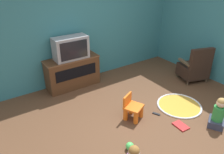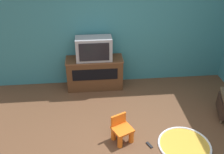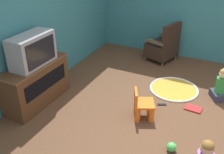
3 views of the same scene
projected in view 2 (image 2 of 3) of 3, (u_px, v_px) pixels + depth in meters
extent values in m
plane|color=brown|center=(137.00, 148.00, 4.42)|extent=(30.00, 30.00, 0.00)
cube|color=teal|center=(111.00, 27.00, 5.70)|extent=(5.56, 0.12, 2.63)
cube|color=#4C2D19|center=(95.00, 73.00, 5.89)|extent=(1.22, 0.45, 0.72)
cube|color=brown|center=(94.00, 59.00, 5.72)|extent=(1.25, 0.45, 0.02)
cube|color=black|center=(95.00, 75.00, 5.66)|extent=(0.98, 0.01, 0.26)
cube|color=#939399|center=(94.00, 49.00, 5.56)|extent=(0.76, 0.35, 0.51)
cube|color=black|center=(94.00, 52.00, 5.41)|extent=(0.63, 0.02, 0.39)
cylinder|color=brown|center=(218.00, 107.00, 5.33)|extent=(0.04, 0.04, 0.10)
cylinder|color=brown|center=(221.00, 121.00, 4.94)|extent=(0.04, 0.04, 0.10)
cube|color=brown|center=(224.00, 94.00, 4.90)|extent=(0.21, 0.46, 0.05)
cylinder|color=orange|center=(120.00, 141.00, 4.38)|extent=(0.09, 0.09, 0.27)
cylinder|color=orange|center=(131.00, 136.00, 4.48)|extent=(0.09, 0.09, 0.27)
cylinder|color=orange|center=(114.00, 133.00, 4.54)|extent=(0.09, 0.09, 0.27)
cylinder|color=orange|center=(125.00, 128.00, 4.64)|extent=(0.09, 0.09, 0.27)
cube|color=orange|center=(123.00, 129.00, 4.45)|extent=(0.42, 0.41, 0.04)
cube|color=orange|center=(118.00, 119.00, 4.49)|extent=(0.27, 0.15, 0.20)
cylinder|color=gold|center=(184.00, 145.00, 4.47)|extent=(0.91, 0.91, 0.01)
torus|color=silver|center=(184.00, 145.00, 4.47)|extent=(0.91, 0.91, 0.04)
cube|color=black|center=(149.00, 145.00, 4.47)|extent=(0.10, 0.15, 0.02)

